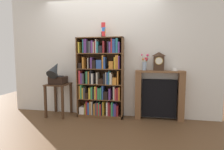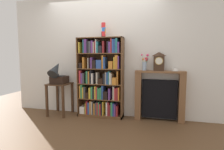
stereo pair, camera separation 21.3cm
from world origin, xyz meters
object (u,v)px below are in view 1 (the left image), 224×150
at_px(gramophone, 56,74).
at_px(teacup_with_saucer, 175,69).
at_px(cup_stack, 103,30).
at_px(fireplace_mantel, 159,95).
at_px(bookshelf, 100,81).
at_px(side_table_left, 59,93).
at_px(flower_vase, 145,63).
at_px(mantel_clock, 159,61).

distance_m(gramophone, teacup_with_saucer, 2.43).
relative_size(cup_stack, fireplace_mantel, 0.29).
relative_size(bookshelf, side_table_left, 2.40).
xyz_separation_m(side_table_left, flower_vase, (1.83, 0.14, 0.64)).
bearing_deg(flower_vase, gramophone, -173.45).
height_order(cup_stack, teacup_with_saucer, cup_stack).
relative_size(cup_stack, side_table_left, 0.42).
height_order(fireplace_mantel, flower_vase, flower_vase).
bearing_deg(cup_stack, bookshelf, 176.69).
bearing_deg(flower_vase, cup_stack, -176.10).
bearing_deg(mantel_clock, fireplace_mantel, 34.76).
bearing_deg(gramophone, flower_vase, 6.55).
relative_size(cup_stack, mantel_clock, 0.80).
distance_m(cup_stack, fireplace_mantel, 1.75).
distance_m(fireplace_mantel, flower_vase, 0.71).
xyz_separation_m(gramophone, mantel_clock, (2.11, 0.21, 0.28)).
bearing_deg(flower_vase, side_table_left, -175.64).
bearing_deg(cup_stack, gramophone, -171.21).
height_order(bookshelf, side_table_left, bookshelf).
bearing_deg(cup_stack, mantel_clock, 2.81).
relative_size(fireplace_mantel, mantel_clock, 2.74).
bearing_deg(gramophone, bookshelf, 9.73).
distance_m(mantel_clock, flower_vase, 0.28).
height_order(bookshelf, mantel_clock, bookshelf).
bearing_deg(fireplace_mantel, flower_vase, -176.95).
distance_m(bookshelf, fireplace_mantel, 1.25).
height_order(bookshelf, cup_stack, cup_stack).
xyz_separation_m(cup_stack, side_table_left, (-0.99, -0.08, -1.32)).
xyz_separation_m(cup_stack, gramophone, (-0.99, -0.15, -0.91)).
xyz_separation_m(gramophone, fireplace_mantel, (2.13, 0.23, -0.42)).
bearing_deg(mantel_clock, flower_vase, 179.42).
relative_size(side_table_left, mantel_clock, 1.91).
relative_size(mantel_clock, flower_vase, 1.11).
height_order(bookshelf, gramophone, bookshelf).
relative_size(side_table_left, flower_vase, 2.11).
relative_size(side_table_left, fireplace_mantel, 0.69).
xyz_separation_m(side_table_left, gramophone, (0.00, -0.07, 0.41)).
distance_m(cup_stack, mantel_clock, 1.28).
height_order(side_table_left, teacup_with_saucer, teacup_with_saucer).
distance_m(bookshelf, flower_vase, 0.99).
bearing_deg(bookshelf, fireplace_mantel, 3.26).
bearing_deg(side_table_left, flower_vase, 4.36).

